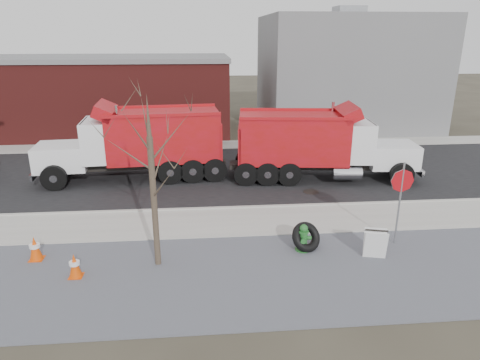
{
  "coord_description": "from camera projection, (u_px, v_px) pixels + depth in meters",
  "views": [
    {
      "loc": [
        -1.69,
        -14.34,
        6.7
      ],
      "look_at": [
        -0.37,
        1.08,
        1.4
      ],
      "focal_mm": 32.0,
      "sensor_mm": 36.0,
      "label": 1
    }
  ],
  "objects": [
    {
      "name": "dump_truck_red_b",
      "position": [
        140.0,
        141.0,
        20.35
      ],
      "size": [
        8.89,
        3.2,
        3.7
      ],
      "rotation": [
        0.0,
        0.0,
        3.22
      ],
      "color": "black",
      "rests_on": "ground"
    },
    {
      "name": "building_brick",
      "position": [
        85.0,
        94.0,
        30.19
      ],
      "size": [
        20.2,
        8.2,
        5.3
      ],
      "color": "maroon",
      "rests_on": "ground"
    },
    {
      "name": "stop_sign",
      "position": [
        401.0,
        190.0,
        13.78
      ],
      "size": [
        0.78,
        0.08,
        2.86
      ],
      "rotation": [
        0.0,
        0.0,
        -0.33
      ],
      "color": "gray",
      "rests_on": "ground"
    },
    {
      "name": "dump_truck_red_a",
      "position": [
        317.0,
        142.0,
        20.3
      ],
      "size": [
        8.94,
        3.25,
        3.57
      ],
      "rotation": [
        0.0,
        0.0,
        -0.1
      ],
      "color": "black",
      "rests_on": "ground"
    },
    {
      "name": "building_grey",
      "position": [
        345.0,
        72.0,
        32.22
      ],
      "size": [
        12.0,
        10.0,
        8.0
      ],
      "color": "slate",
      "rests_on": "ground"
    },
    {
      "name": "bare_tree",
      "position": [
        151.0,
        161.0,
        12.05
      ],
      "size": [
        3.2,
        3.2,
        5.2
      ],
      "color": "#382D23",
      "rests_on": "ground"
    },
    {
      "name": "traffic_cone_near",
      "position": [
        75.0,
        266.0,
        12.3
      ],
      "size": [
        0.39,
        0.39,
        0.75
      ],
      "color": "#DD4607",
      "rests_on": "ground"
    },
    {
      "name": "traffic_cone_far",
      "position": [
        35.0,
        248.0,
        13.24
      ],
      "size": [
        0.42,
        0.42,
        0.8
      ],
      "color": "#DD4607",
      "rests_on": "ground"
    },
    {
      "name": "fire_hydrant",
      "position": [
        303.0,
        239.0,
        13.8
      ],
      "size": [
        0.53,
        0.52,
        0.94
      ],
      "rotation": [
        0.0,
        0.0,
        -0.21
      ],
      "color": "#2A702E",
      "rests_on": "ground"
    },
    {
      "name": "curb",
      "position": [
        248.0,
        207.0,
        17.27
      ],
      "size": [
        60.0,
        0.15,
        0.11
      ],
      "primitive_type": "cube",
      "color": "#9E9B93",
      "rests_on": "ground"
    },
    {
      "name": "sidewalk",
      "position": [
        252.0,
        221.0,
        16.05
      ],
      "size": [
        60.0,
        2.5,
        0.06
      ],
      "primitive_type": "cube",
      "color": "#9E9B93",
      "rests_on": "ground"
    },
    {
      "name": "truck_tire",
      "position": [
        306.0,
        237.0,
        13.89
      ],
      "size": [
        1.24,
        1.13,
        1.0
      ],
      "color": "black",
      "rests_on": "ground"
    },
    {
      "name": "sandwich_board",
      "position": [
        375.0,
        244.0,
        13.31
      ],
      "size": [
        0.77,
        0.59,
        0.96
      ],
      "rotation": [
        0.0,
        0.0,
        -0.25
      ],
      "color": "white",
      "rests_on": "ground"
    },
    {
      "name": "far_sidewalk",
      "position": [
        231.0,
        145.0,
        27.13
      ],
      "size": [
        60.0,
        2.0,
        0.06
      ],
      "primitive_type": "cube",
      "color": "#9E9B93",
      "rests_on": "ground"
    },
    {
      "name": "ground",
      "position": [
        252.0,
        225.0,
        15.83
      ],
      "size": [
        120.0,
        120.0,
        0.0
      ],
      "primitive_type": "plane",
      "color": "#383328",
      "rests_on": "ground"
    },
    {
      "name": "gravel_verge",
      "position": [
        266.0,
        275.0,
        12.52
      ],
      "size": [
        60.0,
        5.0,
        0.03
      ],
      "primitive_type": "cube",
      "color": "gray",
      "rests_on": "ground"
    },
    {
      "name": "road",
      "position": [
        238.0,
        173.0,
        21.76
      ],
      "size": [
        60.0,
        9.4,
        0.02
      ],
      "primitive_type": "cube",
      "color": "black",
      "rests_on": "ground"
    }
  ]
}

